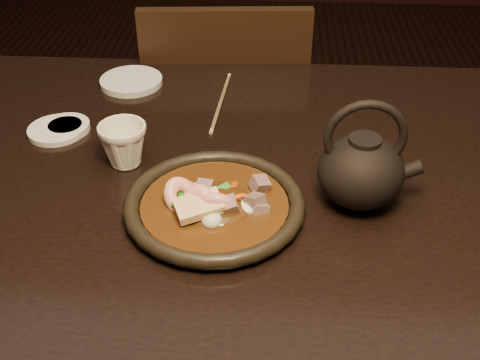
# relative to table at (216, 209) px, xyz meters

# --- Properties ---
(table) EXTENTS (1.60, 0.90, 0.75)m
(table) POSITION_rel_table_xyz_m (0.00, 0.00, 0.00)
(table) COLOR black
(table) RESTS_ON floor
(chair) EXTENTS (0.44, 0.44, 0.87)m
(chair) POSITION_rel_table_xyz_m (-0.03, 0.57, -0.20)
(chair) COLOR black
(chair) RESTS_ON floor
(plate) EXTENTS (0.28, 0.28, 0.03)m
(plate) POSITION_rel_table_xyz_m (0.01, -0.10, 0.09)
(plate) COLOR black
(plate) RESTS_ON table
(stirfry) EXTENTS (0.18, 0.13, 0.06)m
(stirfry) POSITION_rel_table_xyz_m (0.01, -0.11, 0.10)
(stirfry) COLOR #3E200B
(stirfry) RESTS_ON plate
(soy_dish) EXTENTS (0.09, 0.09, 0.01)m
(soy_dish) POSITION_rel_table_xyz_m (-0.30, 0.13, 0.08)
(soy_dish) COLOR silver
(soy_dish) RESTS_ON table
(saucer_left) EXTENTS (0.11, 0.11, 0.01)m
(saucer_left) POSITION_rel_table_xyz_m (-0.31, 0.12, 0.08)
(saucer_left) COLOR silver
(saucer_left) RESTS_ON table
(saucer_right) EXTENTS (0.13, 0.13, 0.01)m
(saucer_right) POSITION_rel_table_xyz_m (-0.21, 0.32, 0.08)
(saucer_right) COLOR silver
(saucer_right) RESTS_ON table
(tea_cup) EXTENTS (0.10, 0.09, 0.08)m
(tea_cup) POSITION_rel_table_xyz_m (-0.16, 0.02, 0.12)
(tea_cup) COLOR silver
(tea_cup) RESTS_ON table
(chopsticks) EXTENTS (0.02, 0.25, 0.01)m
(chopsticks) POSITION_rel_table_xyz_m (-0.01, 0.25, 0.08)
(chopsticks) COLOR tan
(chopsticks) RESTS_ON table
(teapot) EXTENTS (0.16, 0.13, 0.18)m
(teapot) POSITION_rel_table_xyz_m (0.23, -0.06, 0.14)
(teapot) COLOR black
(teapot) RESTS_ON table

